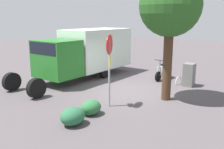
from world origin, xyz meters
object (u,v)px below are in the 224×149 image
at_px(motorcycle, 164,70).
at_px(street_tree, 170,7).
at_px(stop_sign, 109,60).
at_px(utility_cabinet, 189,75).
at_px(box_truck_near, 86,51).
at_px(bike_rack_hoop, 178,84).

bearing_deg(motorcycle, street_tree, 29.43).
relative_size(stop_sign, utility_cabinet, 2.41).
height_order(motorcycle, stop_sign, stop_sign).
bearing_deg(motorcycle, utility_cabinet, 73.26).
distance_m(box_truck_near, stop_sign, 5.24).
xyz_separation_m(stop_sign, utility_cabinet, (-4.93, 1.26, -1.30)).
relative_size(box_truck_near, motorcycle, 4.37).
height_order(street_tree, bike_rack_hoop, street_tree).
bearing_deg(bike_rack_hoop, motorcycle, -112.53).
relative_size(motorcycle, stop_sign, 0.64).
bearing_deg(street_tree, motorcycle, -151.47).
bearing_deg(utility_cabinet, bike_rack_hoop, -98.03).
xyz_separation_m(stop_sign, bike_rack_hoop, (-5.02, 0.66, -1.89)).
height_order(stop_sign, street_tree, street_tree).
height_order(street_tree, utility_cabinet, street_tree).
height_order(stop_sign, utility_cabinet, stop_sign).
relative_size(box_truck_near, street_tree, 1.53).
height_order(box_truck_near, street_tree, street_tree).
relative_size(stop_sign, bike_rack_hoop, 3.35).
distance_m(stop_sign, utility_cabinet, 5.26).
height_order(motorcycle, utility_cabinet, motorcycle).
bearing_deg(motorcycle, stop_sign, 5.35).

